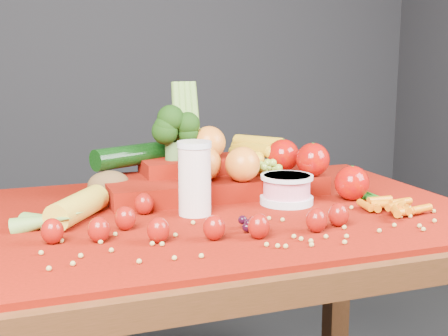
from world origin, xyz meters
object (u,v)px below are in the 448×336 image
object	(u,v)px
table	(227,256)
produce_mound	(221,168)
yogurt_bowl	(287,188)
milk_glass	(195,176)

from	to	relation	value
table	produce_mound	size ratio (longest dim) A/B	1.82
yogurt_bowl	produce_mound	size ratio (longest dim) A/B	0.20
table	yogurt_bowl	distance (m)	0.20
table	yogurt_bowl	size ratio (longest dim) A/B	9.11
milk_glass	produce_mound	size ratio (longest dim) A/B	0.26
yogurt_bowl	produce_mound	bearing A→B (deg)	123.81
milk_glass	yogurt_bowl	xyz separation A→B (m)	(0.22, 0.02, -0.05)
table	milk_glass	size ratio (longest dim) A/B	7.05
yogurt_bowl	milk_glass	bearing A→B (deg)	-175.44
milk_glass	produce_mound	world-z (taller)	produce_mound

